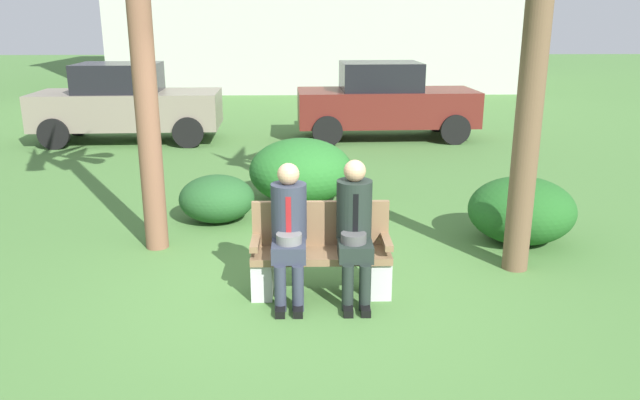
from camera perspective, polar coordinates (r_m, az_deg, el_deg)
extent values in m
plane|color=#477437|center=(6.25, -1.99, -8.43)|extent=(80.00, 80.00, 0.00)
cube|color=brown|center=(6.04, 0.10, -5.05)|extent=(1.35, 0.44, 0.07)
cube|color=brown|center=(6.12, 0.05, -2.13)|extent=(1.35, 0.06, 0.45)
cube|color=brown|center=(6.00, -5.97, -3.88)|extent=(0.08, 0.44, 0.06)
cube|color=brown|center=(6.04, 6.13, -3.77)|extent=(0.08, 0.44, 0.06)
cube|color=#B8B8B8|center=(6.13, -5.31, -7.03)|extent=(0.20, 0.37, 0.38)
cube|color=#B8B8B8|center=(6.16, 5.47, -6.92)|extent=(0.20, 0.37, 0.38)
cube|color=#2D3342|center=(5.84, -2.87, -4.63)|extent=(0.32, 0.38, 0.16)
cylinder|color=#2D3342|center=(5.78, -3.68, -8.13)|extent=(0.11, 0.11, 0.45)
cylinder|color=#2D3342|center=(5.78, -2.07, -8.13)|extent=(0.11, 0.11, 0.45)
cube|color=black|center=(5.81, -3.66, -10.08)|extent=(0.09, 0.22, 0.07)
cube|color=black|center=(5.81, -2.06, -10.08)|extent=(0.09, 0.22, 0.07)
cylinder|color=#2D3342|center=(5.91, -2.88, -1.06)|extent=(0.34, 0.34, 0.54)
cube|color=maroon|center=(5.75, -2.92, -1.36)|extent=(0.05, 0.01, 0.35)
sphere|color=tan|center=(5.81, -2.93, 2.39)|extent=(0.21, 0.21, 0.21)
cylinder|color=slate|center=(5.77, -2.87, -3.54)|extent=(0.24, 0.24, 0.09)
cube|color=#1E2823|center=(5.85, 3.25, -4.57)|extent=(0.32, 0.38, 0.16)
cylinder|color=#1E2823|center=(5.79, 2.56, -8.08)|extent=(0.11, 0.11, 0.45)
cylinder|color=#1E2823|center=(5.80, 4.15, -8.05)|extent=(0.11, 0.11, 0.45)
cube|color=black|center=(5.82, 2.57, -10.02)|extent=(0.09, 0.22, 0.07)
cube|color=black|center=(5.83, 4.17, -9.99)|extent=(0.09, 0.22, 0.07)
cylinder|color=#1E2823|center=(5.92, 3.16, -0.89)|extent=(0.34, 0.34, 0.57)
cube|color=black|center=(5.76, 3.29, -1.19)|extent=(0.05, 0.01, 0.36)
sphere|color=tan|center=(5.82, 3.22, 2.68)|extent=(0.21, 0.21, 0.21)
cylinder|color=#4A4A4A|center=(5.79, 3.11, -3.49)|extent=(0.24, 0.24, 0.09)
cylinder|color=brown|center=(6.63, 19.18, 13.05)|extent=(0.27, 0.27, 4.67)
cylinder|color=brown|center=(7.20, -15.95, 12.13)|extent=(0.26, 0.26, 4.32)
ellipsoid|color=#235125|center=(8.34, -9.46, 0.13)|extent=(1.00, 0.91, 0.62)
ellipsoid|color=#266827|center=(9.06, -1.77, 2.71)|extent=(1.51, 1.38, 0.94)
ellipsoid|color=#1F571F|center=(7.83, 18.03, -0.90)|extent=(1.27, 1.17, 0.80)
cube|color=slate|center=(14.18, -17.18, 7.96)|extent=(3.95, 1.69, 0.76)
cube|color=black|center=(14.14, -18.02, 10.65)|extent=(1.75, 1.42, 0.60)
cylinder|color=black|center=(14.74, -11.17, 7.19)|extent=(0.64, 0.16, 0.64)
cylinder|color=black|center=(13.22, -12.03, 6.08)|extent=(0.64, 0.16, 0.64)
cylinder|color=black|center=(15.35, -21.38, 6.73)|extent=(0.64, 0.16, 0.64)
cylinder|color=black|center=(13.89, -23.28, 5.60)|extent=(0.64, 0.16, 0.64)
cube|color=#591E19|center=(13.98, 6.10, 8.48)|extent=(3.95, 1.70, 0.76)
cube|color=black|center=(13.87, 5.57, 11.27)|extent=(1.75, 1.42, 0.60)
cylinder|color=black|center=(15.07, 10.74, 7.41)|extent=(0.64, 0.16, 0.64)
cylinder|color=black|center=(13.58, 12.32, 6.34)|extent=(0.64, 0.16, 0.64)
cylinder|color=black|center=(14.64, 0.24, 7.43)|extent=(0.64, 0.16, 0.64)
cylinder|color=black|center=(13.11, 0.68, 6.36)|extent=(0.64, 0.16, 0.64)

